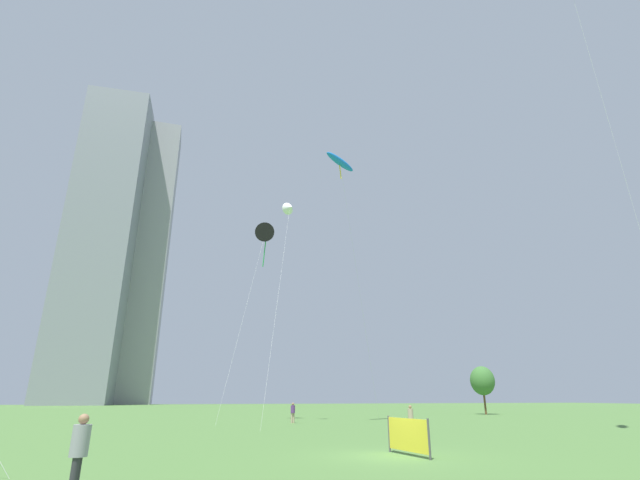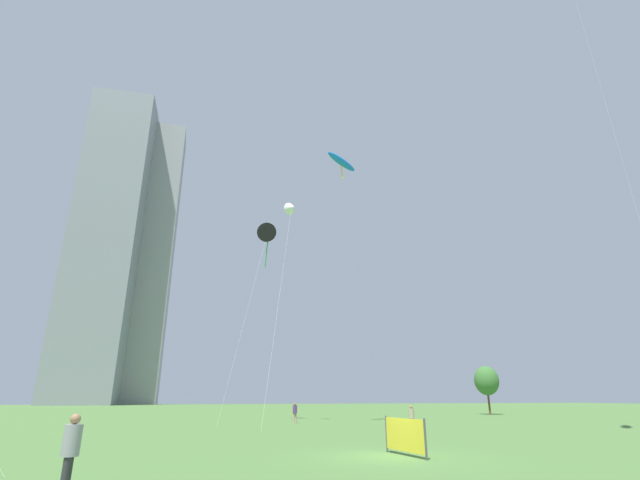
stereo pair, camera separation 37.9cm
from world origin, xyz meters
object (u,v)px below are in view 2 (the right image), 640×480
Objects in this scene: person_standing_1 at (295,411)px; distant_highrise_0 at (106,238)px; person_standing_2 at (412,416)px; event_banner at (405,435)px; kite_flying_0 at (267,233)px; kite_flying_4 at (342,162)px; kite_flying_3 at (291,208)px; person_standing_0 at (71,449)px; distant_highrise_1 at (135,254)px; park_tree_0 at (486,381)px.

distant_highrise_0 is at bearing 113.66° from person_standing_1.
event_banner is (-6.10, -12.18, -0.19)m from person_standing_2.
person_standing_2 is at bearing -61.88° from kite_flying_0.
event_banner is at bearing -101.59° from kite_flying_4.
person_standing_2 is 0.08× the size of kite_flying_3.
kite_flying_0 is at bearing 116.07° from kite_flying_3.
distant_highrise_0 is (-39.01, 103.89, 47.80)m from person_standing_1.
event_banner is at bearing -59.20° from person_standing_0.
distant_highrise_0 reaches higher than distant_highrise_1.
distant_highrise_0 reaches higher than park_tree_0.
kite_flying_4 is at bearing -37.57° from person_standing_1.
kite_flying_0 is at bearing -76.68° from distant_highrise_1.
kite_flying_0 is (-8.08, 15.13, 17.53)m from person_standing_2.
kite_flying_3 reaches higher than event_banner.
distant_highrise_0 is at bearing -121.71° from distant_highrise_1.
person_standing_1 is 12.83m from person_standing_2.
park_tree_0 reaches higher than event_banner.
kite_flying_0 is (8.66, 32.56, 17.44)m from person_standing_0.
distant_highrise_0 is (-27.81, 132.90, 47.74)m from person_standing_0.
person_standing_2 is 13.62m from event_banner.
kite_flying_0 reaches higher than event_banner.
person_standing_2 is 0.57× the size of event_banner.
person_standing_0 is 0.09× the size of kite_flying_0.
person_standing_2 is at bearing -66.94° from distant_highrise_0.
kite_flying_3 reaches higher than person_standing_2.
kite_flying_3 is 0.22× the size of distant_highrise_1.
person_standing_0 is 24.17m from person_standing_2.
event_banner is at bearing -89.60° from kite_flying_3.
kite_flying_0 is at bearing -10.39° from person_standing_0.
park_tree_0 is 0.06× the size of distant_highrise_0.
kite_flying_0 is 32.61m from event_banner.
kite_flying_4 reaches higher than person_standing_1.
distant_highrise_1 reaches higher than event_banner.
distant_highrise_1 reaches higher than park_tree_0.
kite_flying_3 is 35.66m from park_tree_0.
kite_flying_4 reaches higher than event_banner.
kite_flying_0 reaches higher than park_tree_0.
distant_highrise_0 is (-44.55, 115.47, 47.83)m from person_standing_2.
person_standing_2 is at bearing -132.45° from park_tree_0.
kite_flying_4 is 35.72m from park_tree_0.
person_standing_2 is at bearing -61.23° from kite_flying_3.
person_standing_1 is 31.38m from park_tree_0.
distant_highrise_0 is at bearing -34.78° from person_standing_2.
distant_highrise_0 is at bearing 109.97° from kite_flying_0.
event_banner is at bearing -85.85° from kite_flying_0.
park_tree_0 is (28.99, 13.42, -15.85)m from kite_flying_3.
person_standing_1 is at bearing -67.46° from distant_highrise_0.
person_standing_1 is at bearing 88.64° from event_banner.
park_tree_0 is 2.12× the size of event_banner.
person_standing_2 is 23.09m from kite_flying_3.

